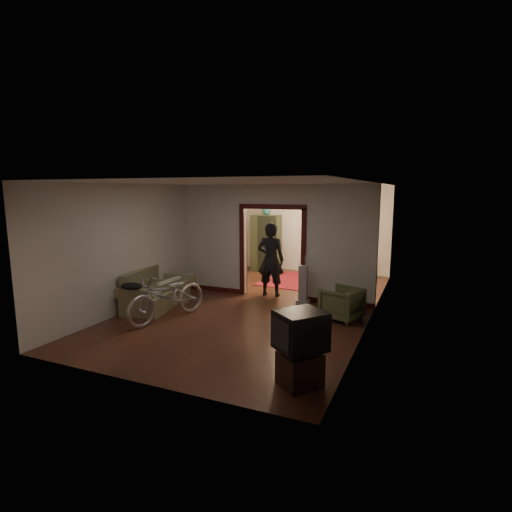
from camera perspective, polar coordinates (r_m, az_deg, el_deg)
The scene contains 24 objects.
floor at distance 9.45m, azimuth 0.73°, elevation -6.93°, with size 5.00×8.50×0.01m, color #361911.
ceiling at distance 9.07m, azimuth 0.77°, elevation 10.31°, with size 5.00×8.50×0.01m, color white.
wall_back at distance 13.16m, azimuth 7.93°, elevation 3.81°, with size 5.00×0.02×2.80m, color beige.
wall_left at distance 10.37m, azimuth -12.11°, elevation 2.23°, with size 0.02×8.50×2.80m, color beige.
wall_right at distance 8.52m, azimuth 16.45°, elevation 0.54°, with size 0.02×8.50×2.80m, color beige.
partition_wall at distance 9.85m, azimuth 2.43°, elevation 2.06°, with size 5.00×0.14×2.80m, color beige.
door_casing at distance 9.89m, azimuth 2.42°, elevation 0.33°, with size 1.74×0.20×2.32m, color #360F0C.
far_window at distance 12.93m, azimuth 10.89°, elevation 4.30°, with size 0.98×0.06×1.28m, color black.
chandelier at distance 11.42m, azimuth 5.65°, elevation 7.80°, with size 0.24×0.24×0.24m, color #FFE0A5.
light_switch at distance 9.47m, azimuth 8.20°, elevation 0.77°, with size 0.08×0.01×0.12m, color silver.
sofa at distance 9.49m, azimuth -13.93°, elevation -4.42°, with size 0.85×1.89×0.87m, color #6C6A48.
rolled_paper at distance 9.64m, azimuth -12.40°, elevation -3.56°, with size 0.11×0.11×0.87m, color beige.
jacket at distance 8.72m, azimuth -17.35°, elevation -4.13°, with size 0.48×0.36×0.14m, color black.
bicycle at distance 8.43m, azimuth -12.47°, elevation -5.57°, with size 0.68×1.94×1.02m, color silver.
armchair at distance 8.50m, azimuth 12.14°, elevation -6.65°, with size 0.72×0.74×0.67m, color #4A522E.
tv_stand at distance 5.69m, azimuth 6.27°, elevation -15.80°, with size 0.52×0.47×0.47m, color black.
crt_tv at distance 5.48m, azimuth 6.38°, elevation -10.52°, with size 0.61×0.55×0.53m, color black.
vacuum at distance 9.35m, azimuth 6.76°, elevation -4.17°, with size 0.29×0.23×0.95m, color gray.
person at distance 10.04m, azimuth 2.12°, elevation -0.52°, with size 0.68×0.44×1.86m, color black.
oriental_rug at distance 11.90m, azimuth 5.58°, elevation -3.52°, with size 1.65×2.16×0.02m, color maroon.
locker at distance 13.15m, azimuth 1.44°, elevation 1.83°, with size 0.93×0.52×1.86m, color #27311D.
globe at distance 13.06m, azimuth 1.46°, elevation 6.23°, with size 0.30×0.30×0.30m, color #1E5972.
desk at distance 12.68m, azimuth 11.70°, elevation -1.21°, with size 1.00×0.56×0.74m, color black.
desk_chair at distance 12.32m, azimuth 8.41°, elevation -1.19°, with size 0.37×0.37×0.83m, color black.
Camera 1 is at (3.50, -8.37, 2.64)m, focal length 28.00 mm.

